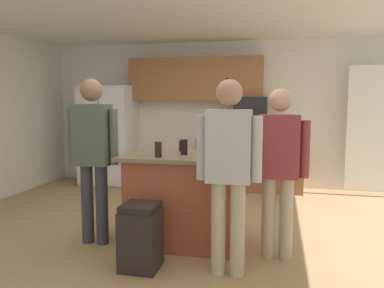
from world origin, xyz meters
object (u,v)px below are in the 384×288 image
Objects in this scene: person_elder_center at (279,162)px; mug_blue_stoneware at (223,149)px; glass_stout_tall at (184,147)px; glass_short_whisky at (158,149)px; kitchen_island at (186,198)px; person_guest_by_door at (229,164)px; glass_pilsner at (224,147)px; refrigerator at (108,135)px; microwave_over_range at (251,106)px; trash_bin at (141,237)px; tumbler_amber at (182,146)px; person_guest_right at (93,149)px.

person_elder_center is 0.64m from mug_blue_stoneware.
glass_short_whisky is (-0.21, -0.22, -0.00)m from glass_stout_tall.
glass_stout_tall is (-0.97, 0.15, 0.10)m from person_elder_center.
person_elder_center is 10.27× the size of glass_stout_tall.
kitchen_island is at bearing 85.10° from glass_stout_tall.
glass_pilsner is at bearing -28.87° from person_guest_by_door.
refrigerator reaches higher than person_guest_by_door.
glass_stout_tall is at bearing -163.08° from mug_blue_stoneware.
microwave_over_range is (2.60, 0.12, 0.54)m from refrigerator.
glass_pilsner is at bearing -24.42° from person_elder_center.
person_guest_by_door reaches higher than glass_stout_tall.
glass_pilsner is at bearing 56.56° from trash_bin.
person_elder_center is at bearing -36.30° from glass_pilsner.
tumbler_amber reaches higher than trash_bin.
tumbler_amber reaches higher than mug_blue_stoneware.
kitchen_island is at bearing -170.43° from mug_blue_stoneware.
person_guest_right is (-0.96, -0.23, 0.54)m from kitchen_island.
person_guest_right is at bearing -167.61° from mug_blue_stoneware.
glass_short_whisky is (0.74, -0.05, 0.02)m from person_guest_right.
kitchen_island is at bearing 71.19° from trash_bin.
glass_short_whisky is (1.90, -2.89, 0.15)m from refrigerator.
microwave_over_range is 0.32× the size of person_guest_right.
person_guest_by_door is 13.86× the size of mug_blue_stoneware.
person_guest_by_door is (0.55, -0.67, 0.50)m from kitchen_island.
trash_bin is (-0.64, -0.79, -0.73)m from mug_blue_stoneware.
person_elder_center is at bearing -80.55° from microwave_over_range.
microwave_over_range is 2.71m from mug_blue_stoneware.
person_guest_by_door reaches higher than glass_pilsner.
microwave_over_range is 0.33× the size of person_guest_by_door.
person_elder_center is 0.96× the size of person_guest_by_door.
mug_blue_stoneware is 1.25m from trash_bin.
microwave_over_range is 4.52× the size of glass_pilsner.
refrigerator reaches higher than glass_short_whisky.
trash_bin is (-0.25, -0.73, -0.19)m from kitchen_island.
glass_stout_tall is at bearing -3.05° from person_guest_right.
person_elder_center reaches higher than microwave_over_range.
glass_pilsner is (0.38, 0.23, 0.54)m from kitchen_island.
tumbler_amber is 1.19m from trash_bin.
person_elder_center is at bearing 3.48° from glass_short_whisky.
glass_pilsner is (-0.01, 0.16, 0.01)m from mug_blue_stoneware.
person_guest_right reaches higher than glass_stout_tall.
glass_pilsner reaches higher than trash_bin.
glass_stout_tall is (-0.39, -0.12, 0.03)m from mug_blue_stoneware.
trash_bin is (-0.03, -0.45, -0.75)m from glass_short_whisky.
glass_pilsner is (-0.16, 0.90, 0.04)m from person_guest_by_door.
mug_blue_stoneware is 0.41m from glass_stout_tall.
kitchen_island is 8.36× the size of glass_short_whisky.
glass_pilsner is at bearing 3.11° from tumbler_amber.
kitchen_island is (-0.48, -2.74, -0.96)m from microwave_over_range.
trash_bin is at bearing -108.81° from kitchen_island.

